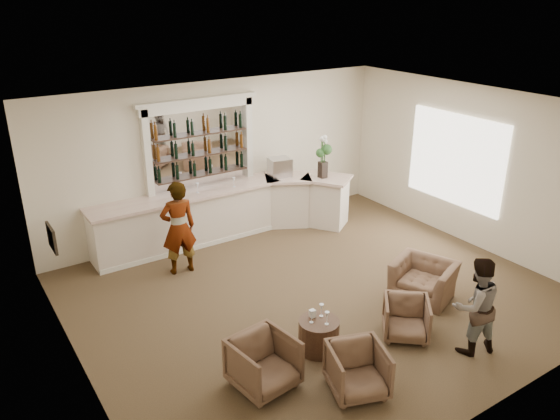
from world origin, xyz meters
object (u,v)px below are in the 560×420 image
object	(u,v)px
guest	(475,306)
armchair_center	(358,370)
cocktail_table	(319,335)
armchair_far	(423,280)
espresso_machine	(280,167)
sommelier	(178,228)
armchair_left	(264,363)
armchair_right	(406,318)
bar_counter	(227,213)
flower_vase	(323,154)

from	to	relation	value
guest	armchair_center	distance (m)	2.07
cocktail_table	armchair_far	bearing A→B (deg)	5.09
cocktail_table	espresso_machine	distance (m)	4.95
armchair_center	guest	bearing A→B (deg)	12.80
cocktail_table	sommelier	xyz separation A→B (m)	(-0.71, 3.40, 0.66)
armchair_left	armchair_right	distance (m)	2.45
sommelier	guest	distance (m)	5.32
guest	armchair_right	world-z (taller)	guest
bar_counter	guest	xyz separation A→B (m)	(1.11, -5.54, 0.19)
flower_vase	bar_counter	bearing A→B (deg)	164.58
cocktail_table	sommelier	size ratio (longest dim) A/B	0.33
sommelier	guest	xyz separation A→B (m)	(2.59, -4.65, -0.15)
armchair_left	armchair_far	world-z (taller)	armchair_left
guest	flower_vase	world-z (taller)	flower_vase
armchair_right	espresso_machine	size ratio (longest dim) A/B	1.49
guest	espresso_machine	bearing A→B (deg)	-76.08
sommelier	armchair_left	bearing A→B (deg)	90.27
cocktail_table	guest	size ratio (longest dim) A/B	0.40
guest	armchair_center	bearing A→B (deg)	9.99
armchair_right	cocktail_table	bearing A→B (deg)	-158.53
cocktail_table	armchair_far	xyz separation A→B (m)	(2.44, 0.22, 0.08)
guest	flower_vase	size ratio (longest dim) A/B	1.58
guest	armchair_left	distance (m)	3.18
cocktail_table	armchair_right	distance (m)	1.41
cocktail_table	espresso_machine	xyz separation A→B (m)	(2.15, 4.32, 1.10)
armchair_left	flower_vase	size ratio (longest dim) A/B	0.84
bar_counter	sommelier	xyz separation A→B (m)	(-1.48, -0.89, 0.34)
bar_counter	espresso_machine	world-z (taller)	espresso_machine
bar_counter	espresso_machine	distance (m)	1.58
guest	flower_vase	xyz separation A→B (m)	(1.00, 4.95, 0.92)
guest	armchair_center	world-z (taller)	guest
sommelier	armchair_right	size ratio (longest dim) A/B	2.62
armchair_center	armchair_far	distance (m)	2.85
bar_counter	armchair_center	distance (m)	5.38
cocktail_table	armchair_left	size ratio (longest dim) A/B	0.75
armchair_right	flower_vase	distance (m)	4.65
guest	armchair_left	world-z (taller)	guest
armchair_center	espresso_machine	xyz separation A→B (m)	(2.28, 5.33, 1.01)
sommelier	armchair_far	bearing A→B (deg)	141.27
sommelier	armchair_left	distance (m)	3.69
armchair_center	flower_vase	distance (m)	5.76
flower_vase	armchair_left	bearing A→B (deg)	-135.37
bar_counter	armchair_right	world-z (taller)	bar_counter
armchair_left	armchair_center	distance (m)	1.25
sommelier	armchair_far	distance (m)	4.51
armchair_center	armchair_far	bearing A→B (deg)	45.09
bar_counter	flower_vase	distance (m)	2.46
armchair_left	armchair_far	xyz separation A→B (m)	(3.55, 0.45, -0.04)
armchair_far	espresso_machine	size ratio (longest dim) A/B	2.18
sommelier	armchair_left	size ratio (longest dim) A/B	2.24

